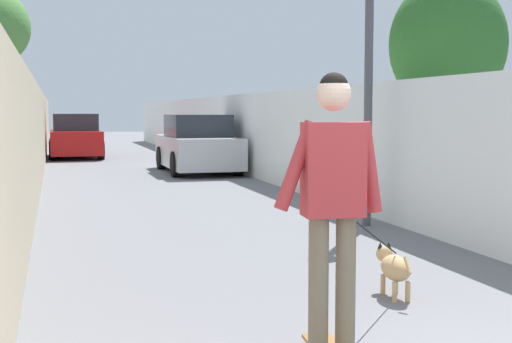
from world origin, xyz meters
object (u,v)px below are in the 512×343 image
object	(u,v)px
dog	(394,267)
car_near	(198,146)
person_skateboarder	(333,189)
tree_right_mid	(447,46)
lamp_post	(369,32)
car_far	(76,137)

from	to	relation	value
dog	car_near	xyz separation A→B (m)	(13.05, -0.83, 0.44)
person_skateboarder	dog	bearing A→B (deg)	-39.39
person_skateboarder	car_near	xyz separation A→B (m)	(14.45, -1.98, -0.43)
dog	car_near	distance (m)	13.08
dog	tree_right_mid	bearing A→B (deg)	-34.95
lamp_post	car_far	world-z (taller)	lamp_post
person_skateboarder	dog	xyz separation A→B (m)	(1.40, -1.15, -0.87)
lamp_post	tree_right_mid	bearing A→B (deg)	-60.00
person_skateboarder	lamp_post	bearing A→B (deg)	-27.01
car_near	car_far	world-z (taller)	same
person_skateboarder	car_far	bearing A→B (deg)	2.63
tree_right_mid	lamp_post	world-z (taller)	lamp_post
lamp_post	car_far	distance (m)	16.95
lamp_post	car_near	world-z (taller)	lamp_post
car_far	lamp_post	bearing A→B (deg)	-167.77
lamp_post	dog	xyz separation A→B (m)	(-3.66, 1.43, -2.47)
lamp_post	car_far	size ratio (longest dim) A/B	1.00
tree_right_mid	lamp_post	distance (m)	2.18
person_skateboarder	tree_right_mid	bearing A→B (deg)	-36.01
lamp_post	car_near	xyz separation A→B (m)	(9.39, 0.60, -2.03)
tree_right_mid	car_near	world-z (taller)	tree_right_mid
dog	lamp_post	bearing A→B (deg)	-21.34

